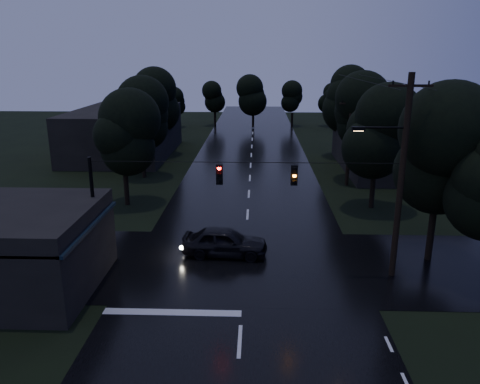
{
  "coord_description": "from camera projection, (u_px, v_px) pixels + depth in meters",
  "views": [
    {
      "loc": [
        0.58,
        -10.81,
        10.77
      ],
      "look_at": [
        -0.35,
        15.12,
        3.1
      ],
      "focal_mm": 35.0,
      "sensor_mm": 36.0,
      "label": 1
    }
  ],
  "objects": [
    {
      "name": "tree_right_b",
      "position": [
        362.0,
        112.0,
        40.15
      ],
      "size": [
        4.48,
        4.48,
        9.44
      ],
      "color": "black",
      "rests_on": "ground"
    },
    {
      "name": "tree_right_a",
      "position": [
        377.0,
        131.0,
        32.61
      ],
      "size": [
        4.2,
        4.2,
        8.85
      ],
      "color": "black",
      "rests_on": "ground"
    },
    {
      "name": "tree_left_b",
      "position": [
        141.0,
        115.0,
        40.92
      ],
      "size": [
        4.2,
        4.2,
        8.85
      ],
      "color": "black",
      "rests_on": "ground"
    },
    {
      "name": "utility_pole_main",
      "position": [
        400.0,
        175.0,
        22.23
      ],
      "size": [
        3.5,
        0.3,
        10.0
      ],
      "color": "black",
      "rests_on": "ground"
    },
    {
      "name": "building_far_right",
      "position": [
        396.0,
        147.0,
        44.91
      ],
      "size": [
        10.0,
        14.0,
        4.4
      ],
      "primitive_type": "cube",
      "color": "black",
      "rests_on": "ground"
    },
    {
      "name": "anchor_pole_left",
      "position": [
        95.0,
        216.0,
        23.38
      ],
      "size": [
        0.18,
        0.18,
        6.0
      ],
      "primitive_type": "cylinder",
      "color": "black",
      "rests_on": "ground"
    },
    {
      "name": "cross_street",
      "position": [
        245.0,
        264.0,
        24.93
      ],
      "size": [
        60.0,
        9.0,
        0.02
      ],
      "primitive_type": "cube",
      "color": "black",
      "rests_on": "ground"
    },
    {
      "name": "building_far_left",
      "position": [
        125.0,
        132.0,
        51.54
      ],
      "size": [
        10.0,
        16.0,
        5.0
      ],
      "primitive_type": "cube",
      "color": "black",
      "rests_on": "ground"
    },
    {
      "name": "span_signals",
      "position": [
        256.0,
        174.0,
        22.46
      ],
      "size": [
        15.0,
        0.37,
        1.12
      ],
      "color": "black",
      "rests_on": "ground"
    },
    {
      "name": "utility_pole_far",
      "position": [
        349.0,
        140.0,
        38.88
      ],
      "size": [
        2.0,
        0.3,
        7.5
      ],
      "color": "black",
      "rests_on": "ground"
    },
    {
      "name": "main_road",
      "position": [
        250.0,
        178.0,
        42.18
      ],
      "size": [
        12.0,
        120.0,
        0.02
      ],
      "primitive_type": "cube",
      "color": "black",
      "rests_on": "ground"
    },
    {
      "name": "tree_corner_near",
      "position": [
        441.0,
        151.0,
        23.85
      ],
      "size": [
        4.48,
        4.48,
        9.44
      ],
      "color": "black",
      "rests_on": "ground"
    },
    {
      "name": "car",
      "position": [
        225.0,
        242.0,
        25.85
      ],
      "size": [
        4.82,
        2.22,
        1.6
      ],
      "primitive_type": "imported",
      "rotation": [
        0.0,
        0.0,
        1.5
      ],
      "color": "black",
      "rests_on": "ground"
    },
    {
      "name": "tree_left_a",
      "position": [
        123.0,
        135.0,
        33.34
      ],
      "size": [
        3.92,
        3.92,
        8.26
      ],
      "color": "black",
      "rests_on": "ground"
    },
    {
      "name": "tree_right_c",
      "position": [
        348.0,
        97.0,
        49.61
      ],
      "size": [
        4.76,
        4.76,
        10.03
      ],
      "color": "black",
      "rests_on": "ground"
    },
    {
      "name": "tree_left_c",
      "position": [
        157.0,
        100.0,
        50.42
      ],
      "size": [
        4.48,
        4.48,
        9.44
      ],
      "color": "black",
      "rests_on": "ground"
    }
  ]
}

